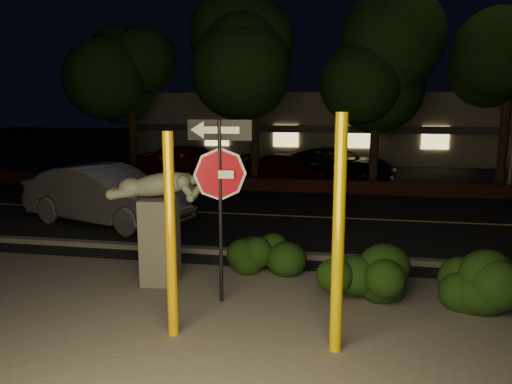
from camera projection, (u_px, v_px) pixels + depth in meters
ground at (306, 198)px, 18.22m from camera, size 90.00×90.00×0.00m
patio at (244, 333)px, 7.57m from camera, size 14.00×6.00×0.02m
road at (298, 217)px, 15.31m from camera, size 80.00×8.00×0.01m
lane_marking at (298, 216)px, 15.31m from camera, size 80.00×0.12×0.00m
curb at (279, 254)px, 11.34m from camera, size 80.00×0.25×0.12m
brick_wall at (309, 186)px, 19.43m from camera, size 40.00×0.35×0.50m
parking_lot at (318, 172)px, 24.99m from camera, size 40.00×12.00×0.01m
building at (326, 125)px, 32.36m from camera, size 22.00×10.20×4.00m
tree_far_a at (129, 58)px, 21.61m from camera, size 4.60×4.60×7.43m
tree_far_b at (255, 39)px, 20.69m from camera, size 5.20×5.20×8.41m
tree_far_c at (379, 45)px, 19.47m from camera, size 4.80×4.80×7.84m
tree_far_d at (511, 51)px, 19.10m from camera, size 4.40×4.40×7.42m
yellow_pole_left at (171, 237)px, 7.24m from camera, size 0.15×0.15×3.07m
yellow_pole_right at (338, 237)px, 6.75m from camera, size 0.17×0.17×3.35m
signpost at (220, 175)px, 8.38m from camera, size 1.08×0.12×3.19m
sculpture at (161, 214)px, 9.45m from camera, size 2.10×0.75×2.24m
hedge_center at (264, 249)px, 10.36m from camera, size 1.90×1.20×0.92m
hedge_right at (365, 270)px, 8.69m from camera, size 2.00×1.46×1.17m
hedge_far_right at (476, 281)px, 8.29m from camera, size 1.64×1.10×1.09m
silver_sedan at (106, 195)px, 14.33m from camera, size 5.42×3.28×1.69m
parked_car_red at (192, 162)px, 22.07m from camera, size 5.14×2.63×1.67m
parked_car_darkred at (290, 169)px, 21.79m from camera, size 4.43×2.64×1.20m
parked_car_dark at (336, 164)px, 22.28m from camera, size 5.70×3.83×1.45m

